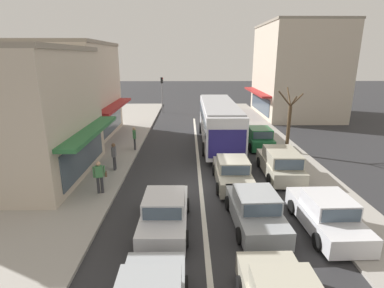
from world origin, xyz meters
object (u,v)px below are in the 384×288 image
at_px(sedan_queue_gap_filler, 232,173).
at_px(pedestrian_browsing_midblock, 114,155).
at_px(street_tree_right, 289,124).
at_px(parked_sedan_kerb_front, 326,214).
at_px(parked_wagon_kerb_second, 280,164).
at_px(sedan_queue_far_back, 255,210).
at_px(sedan_behind_bus_near, 165,213).
at_px(pedestrian_with_handbag_near, 100,175).
at_px(parked_hatchback_kerb_third, 259,138).
at_px(pedestrian_far_walker, 134,137).
at_px(city_bus, 219,120).
at_px(traffic_light_downstreet, 162,89).

distance_m(sedan_queue_gap_filler, pedestrian_browsing_midblock, 6.94).
bearing_deg(street_tree_right, parked_sedan_kerb_front, -98.95).
bearing_deg(parked_sedan_kerb_front, parked_wagon_kerb_second, 91.75).
bearing_deg(sedan_queue_gap_filler, sedan_queue_far_back, -85.14).
xyz_separation_m(sedan_behind_bus_near, pedestrian_with_handbag_near, (-3.36, 2.93, 0.40)).
height_order(parked_hatchback_kerb_third, street_tree_right, street_tree_right).
height_order(pedestrian_browsing_midblock, pedestrian_far_walker, same).
bearing_deg(sedan_queue_gap_filler, street_tree_right, 48.88).
distance_m(sedan_queue_gap_filler, parked_wagon_kerb_second, 3.09).
xyz_separation_m(sedan_queue_gap_filler, parked_sedan_kerb_front, (3.05, -4.40, 0.00)).
height_order(parked_wagon_kerb_second, pedestrian_with_handbag_near, pedestrian_with_handbag_near).
relative_size(city_bus, pedestrian_far_walker, 6.67).
distance_m(sedan_queue_gap_filler, pedestrian_far_walker, 8.54).
bearing_deg(sedan_queue_gap_filler, parked_hatchback_kerb_third, 66.45).
xyz_separation_m(city_bus, parked_sedan_kerb_front, (3.03, -12.13, -1.22)).
distance_m(city_bus, pedestrian_browsing_midblock, 8.93).
xyz_separation_m(street_tree_right, pedestrian_browsing_midblock, (-11.23, -3.35, -1.07)).
distance_m(street_tree_right, pedestrian_browsing_midblock, 11.77).
bearing_deg(street_tree_right, sedan_behind_bus_near, -129.75).
height_order(sedan_behind_bus_near, parked_sedan_kerb_front, same).
xyz_separation_m(sedan_behind_bus_near, street_tree_right, (7.83, 9.41, 1.48)).
height_order(parked_hatchback_kerb_third, traffic_light_downstreet, traffic_light_downstreet).
relative_size(sedan_behind_bus_near, street_tree_right, 0.93).
height_order(sedan_queue_gap_filler, traffic_light_downstreet, traffic_light_downstreet).
height_order(sedan_behind_bus_near, traffic_light_downstreet, traffic_light_downstreet).
distance_m(parked_sedan_kerb_front, pedestrian_with_handbag_near, 10.18).
bearing_deg(traffic_light_downstreet, sedan_queue_far_back, -77.18).
relative_size(city_bus, pedestrian_with_handbag_near, 6.67).
relative_size(traffic_light_downstreet, pedestrian_far_walker, 2.58).
distance_m(sedan_behind_bus_near, pedestrian_far_walker, 10.49).
bearing_deg(traffic_light_downstreet, parked_hatchback_kerb_third, -60.34).
xyz_separation_m(parked_wagon_kerb_second, pedestrian_with_handbag_near, (-9.50, -2.39, 0.32)).
relative_size(sedan_queue_gap_filler, traffic_light_downstreet, 1.00).
distance_m(sedan_queue_far_back, traffic_light_downstreet, 26.29).
bearing_deg(sedan_queue_far_back, street_tree_right, 65.39).
bearing_deg(pedestrian_with_handbag_near, sedan_behind_bus_near, -41.14).
bearing_deg(sedan_behind_bus_near, traffic_light_downstreet, 94.90).
bearing_deg(sedan_queue_far_back, parked_sedan_kerb_front, -8.56).
height_order(parked_wagon_kerb_second, pedestrian_browsing_midblock, pedestrian_browsing_midblock).
relative_size(sedan_behind_bus_near, parked_sedan_kerb_front, 0.99).
distance_m(sedan_queue_gap_filler, parked_sedan_kerb_front, 5.35).
bearing_deg(sedan_behind_bus_near, pedestrian_browsing_midblock, 119.35).
height_order(sedan_queue_gap_filler, pedestrian_browsing_midblock, pedestrian_browsing_midblock).
relative_size(city_bus, street_tree_right, 2.39).
height_order(city_bus, sedan_queue_far_back, city_bus).
xyz_separation_m(city_bus, sedan_behind_bus_near, (-3.28, -11.91, -1.22)).
relative_size(street_tree_right, pedestrian_far_walker, 2.79).
bearing_deg(city_bus, parked_wagon_kerb_second, -66.55).
distance_m(city_bus, pedestrian_far_walker, 6.51).
relative_size(street_tree_right, pedestrian_browsing_midblock, 2.79).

